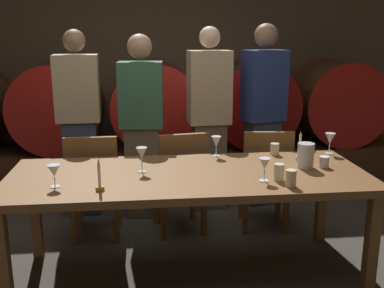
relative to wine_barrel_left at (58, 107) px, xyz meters
name	(u,v)px	position (x,y,z in m)	size (l,w,h in m)	color
ground_plane	(171,286)	(1.10, -2.41, -0.83)	(8.48, 8.48, 0.00)	#3F3A33
back_wall	(155,66)	(1.10, 0.55, 0.40)	(6.52, 0.24, 2.47)	brown
barrel_shelf	(158,161)	(1.10, 0.00, -0.66)	(5.87, 0.90, 0.35)	#4C2D16
wine_barrel_left	(58,107)	(0.00, 0.00, 0.00)	(0.98, 0.77, 0.98)	brown
wine_barrel_center	(155,105)	(1.08, 0.00, 0.00)	(0.98, 0.77, 0.98)	brown
wine_barrel_right	(251,104)	(2.20, 0.00, 0.00)	(0.98, 0.77, 0.98)	#513319
wine_barrel_far_right	(336,102)	(3.24, 0.00, 0.00)	(0.98, 0.77, 0.98)	#513319
dining_table	(189,183)	(1.23, -2.29, -0.15)	(2.36, 0.91, 0.75)	brown
chair_left	(94,182)	(0.53, -1.62, -0.35)	(0.40, 0.40, 0.88)	brown
chair_center	(181,178)	(1.24, -1.60, -0.35)	(0.45, 0.45, 0.88)	brown
chair_right	(265,175)	(1.95, -1.59, -0.35)	(0.44, 0.44, 0.88)	brown
guest_far_left	(79,123)	(0.37, -1.06, 0.02)	(0.39, 0.25, 1.68)	#33384C
guest_center_left	(142,126)	(0.92, -1.19, 0.01)	(0.40, 0.27, 1.64)	brown
guest_center_right	(209,119)	(1.54, -1.05, 0.03)	(0.40, 0.27, 1.70)	brown
guest_far_right	(263,114)	(2.08, -0.98, 0.06)	(0.43, 0.34, 1.73)	#33384C
candle_left	(100,182)	(0.68, -2.56, -0.03)	(0.05, 0.05, 0.20)	olive
candle_right	(300,152)	(2.05, -2.07, -0.02)	(0.05, 0.05, 0.21)	olive
pitcher	(306,155)	(2.03, -2.25, 0.00)	(0.11, 0.11, 0.17)	silver
wine_glass_far_left	(54,171)	(0.40, -2.47, 0.01)	(0.08, 0.08, 0.14)	white
wine_glass_left	(142,154)	(0.92, -2.23, 0.04)	(0.07, 0.07, 0.17)	silver
wine_glass_center	(216,142)	(1.47, -1.90, 0.02)	(0.07, 0.07, 0.15)	white
wine_glass_right	(265,164)	(1.68, -2.50, 0.02)	(0.07, 0.07, 0.15)	white
wine_glass_far_right	(330,139)	(2.34, -1.92, 0.03)	(0.08, 0.08, 0.16)	white
cup_far_left	(279,172)	(1.77, -2.50, -0.03)	(0.06, 0.06, 0.11)	beige
cup_center_left	(291,178)	(1.81, -2.61, -0.03)	(0.07, 0.07, 0.10)	beige
cup_center_right	(275,149)	(1.92, -1.91, -0.04)	(0.07, 0.07, 0.09)	beige
cup_far_right	(324,162)	(2.16, -2.26, -0.05)	(0.07, 0.07, 0.08)	white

